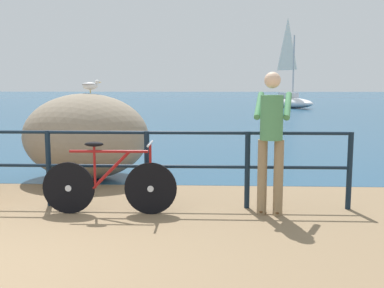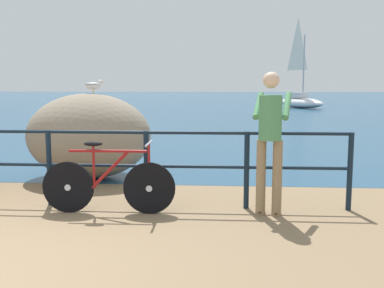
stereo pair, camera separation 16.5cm
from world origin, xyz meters
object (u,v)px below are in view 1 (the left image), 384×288
Objects in this scene: breakwater_boulder_main at (86,136)px; sailboat at (290,98)px; person_at_railing at (271,136)px; seagull at (90,85)px; bicycle at (110,184)px.

sailboat is (7.60, 23.76, -0.03)m from breakwater_boulder_main.
person_at_railing is 5.26× the size of seagull.
sailboat is (4.69, 25.83, -0.28)m from person_at_railing.
breakwater_boulder_main is 6.38× the size of seagull.
seagull reaches higher than breakwater_boulder_main.
sailboat reaches higher than breakwater_boulder_main.
sailboat is (6.71, 25.90, 0.32)m from bicycle.
seagull reaches higher than bicycle.
seagull is at bearing 41.94° from breakwater_boulder_main.
bicycle is 2.35m from breakwater_boulder_main.
person_at_railing is at bearing 1.20° from bicycle.
bicycle is at bearing 103.93° from person_at_railing.
sailboat is (7.52, 23.68, -0.90)m from seagull.
breakwater_boulder_main is (-0.89, 2.14, 0.35)m from bicycle.
sailboat is at bearing 1.62° from person_at_railing.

